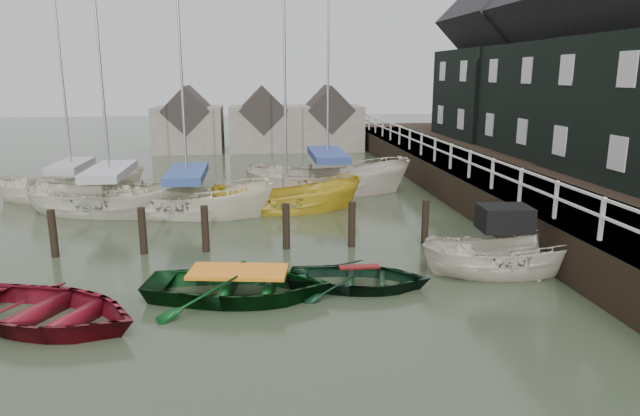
{
  "coord_description": "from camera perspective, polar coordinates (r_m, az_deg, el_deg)",
  "views": [
    {
      "loc": [
        0.27,
        -13.53,
        5.18
      ],
      "look_at": [
        2.14,
        2.32,
        1.4
      ],
      "focal_mm": 32.0,
      "sensor_mm": 36.0,
      "label": 1
    }
  ],
  "objects": [
    {
      "name": "sailboat_a",
      "position": [
        23.21,
        -20.01,
        -0.24
      ],
      "size": [
        7.33,
        4.32,
        11.52
      ],
      "rotation": [
        0.0,
        0.0,
        1.3
      ],
      "color": "beige",
      "rests_on": "ground"
    },
    {
      "name": "motorboat",
      "position": [
        15.97,
        17.9,
        -5.93
      ],
      "size": [
        4.55,
        1.99,
        2.65
      ],
      "rotation": [
        0.0,
        0.0,
        1.5
      ],
      "color": "beige",
      "rests_on": "ground"
    },
    {
      "name": "rowboat_red",
      "position": [
        13.6,
        -25.67,
        -10.46
      ],
      "size": [
        5.42,
        4.84,
        0.92
      ],
      "primitive_type": "imported",
      "rotation": [
        0.0,
        0.0,
        1.11
      ],
      "color": "maroon",
      "rests_on": "ground"
    },
    {
      "name": "pier",
      "position": [
        25.66,
        14.42,
        2.87
      ],
      "size": [
        3.04,
        32.0,
        2.7
      ],
      "color": "black",
      "rests_on": "ground"
    },
    {
      "name": "quay_houses",
      "position": [
        26.63,
        27.58,
        12.94
      ],
      "size": [
        6.52,
        28.14,
        10.01
      ],
      "color": "black",
      "rests_on": "ground"
    },
    {
      "name": "sailboat_c",
      "position": [
        22.25,
        -3.36,
        -0.12
      ],
      "size": [
        6.06,
        2.63,
        10.62
      ],
      "rotation": [
        0.0,
        0.0,
        1.64
      ],
      "color": "gold",
      "rests_on": "ground"
    },
    {
      "name": "sailboat_d",
      "position": [
        25.61,
        0.77,
        1.79
      ],
      "size": [
        7.58,
        3.56,
        12.87
      ],
      "rotation": [
        0.0,
        0.0,
        1.46
      ],
      "color": "beige",
      "rests_on": "ground"
    },
    {
      "name": "sailboat_b",
      "position": [
        22.1,
        -12.98,
        -0.41
      ],
      "size": [
        7.12,
        4.24,
        11.53
      ],
      "rotation": [
        0.0,
        0.0,
        1.3
      ],
      "color": "silver",
      "rests_on": "ground"
    },
    {
      "name": "rowboat_green",
      "position": [
        13.78,
        -8.08,
        -8.89
      ],
      "size": [
        4.83,
        3.79,
        0.91
      ],
      "primitive_type": "imported",
      "rotation": [
        0.0,
        0.0,
        1.41
      ],
      "color": "black",
      "rests_on": "ground"
    },
    {
      "name": "rowboat_dkgreen",
      "position": [
        14.34,
        3.93,
        -7.88
      ],
      "size": [
        3.99,
        3.23,
        0.73
      ],
      "primitive_type": "imported",
      "rotation": [
        0.0,
        0.0,
        1.35
      ],
      "color": "black",
      "rests_on": "ground"
    },
    {
      "name": "far_sheds",
      "position": [
        39.68,
        -5.97,
        8.45
      ],
      "size": [
        14.0,
        4.08,
        4.39
      ],
      "color": "#665B51",
      "rests_on": "ground"
    },
    {
      "name": "sailboat_e",
      "position": [
        26.58,
        -23.36,
        1.12
      ],
      "size": [
        6.17,
        3.18,
        10.66
      ],
      "rotation": [
        0.0,
        0.0,
        1.74
      ],
      "color": "beige",
      "rests_on": "ground"
    },
    {
      "name": "ground",
      "position": [
        14.49,
        -7.43,
        -7.74
      ],
      "size": [
        120.0,
        120.0,
        0.0
      ],
      "primitive_type": "plane",
      "color": "#2B3421",
      "rests_on": "ground"
    },
    {
      "name": "land_strip",
      "position": [
        28.24,
        24.86,
        1.51
      ],
      "size": [
        14.0,
        38.0,
        1.5
      ],
      "primitive_type": "cube",
      "color": "black",
      "rests_on": "ground"
    },
    {
      "name": "mooring_pilings",
      "position": [
        17.24,
        -11.1,
        -2.69
      ],
      "size": [
        13.72,
        0.22,
        1.8
      ],
      "color": "black",
      "rests_on": "ground"
    }
  ]
}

